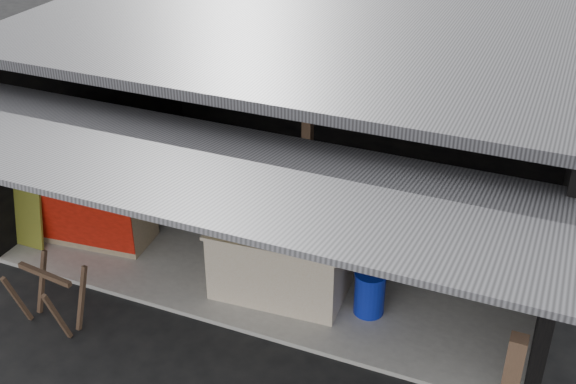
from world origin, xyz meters
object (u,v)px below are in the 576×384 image
at_px(sawhorse, 48,292).
at_px(plastic_chair, 453,231).
at_px(water_barrel, 370,294).
at_px(neighbor_stall, 93,206).
at_px(banana_table, 281,259).
at_px(white_crate, 303,221).

distance_m(sawhorse, plastic_chair, 5.11).
bearing_deg(sawhorse, water_barrel, 32.47).
xyz_separation_m(sawhorse, water_barrel, (3.40, 1.65, -0.16)).
bearing_deg(neighbor_stall, sawhorse, -75.54).
distance_m(neighbor_stall, sawhorse, 1.86).
bearing_deg(water_barrel, sawhorse, -154.17).
bearing_deg(sawhorse, banana_table, 42.60).
bearing_deg(sawhorse, white_crate, 56.04).
bearing_deg(water_barrel, banana_table, -179.40).
bearing_deg(neighbor_stall, banana_table, -7.78).
xyz_separation_m(white_crate, neighbor_stall, (-2.82, -0.80, 0.01)).
xyz_separation_m(banana_table, white_crate, (-0.07, 0.91, 0.02)).
distance_m(white_crate, water_barrel, 1.53).
height_order(banana_table, neighbor_stall, neighbor_stall).
bearing_deg(white_crate, banana_table, -78.54).
distance_m(banana_table, water_barrel, 1.17).
bearing_deg(banana_table, neighbor_stall, 174.17).
xyz_separation_m(water_barrel, plastic_chair, (0.67, 1.45, 0.21)).
height_order(sawhorse, water_barrel, sawhorse).
distance_m(banana_table, plastic_chair, 2.33).
height_order(sawhorse, plastic_chair, plastic_chair).
height_order(banana_table, white_crate, white_crate).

